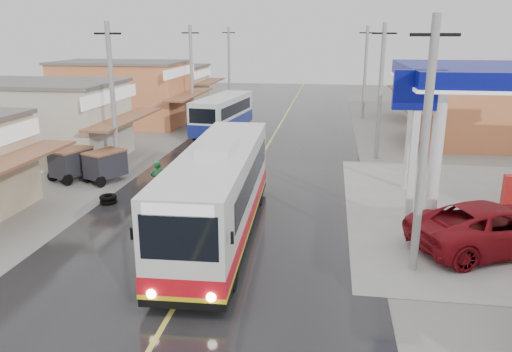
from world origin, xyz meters
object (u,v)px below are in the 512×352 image
at_px(jeepney, 494,227).
at_px(tyre_stack, 108,199).
at_px(cyclist, 160,192).
at_px(tricycle_far, 71,162).
at_px(second_bus, 223,114).
at_px(tricycle_near, 105,164).
at_px(coach_bus, 220,192).

height_order(jeepney, tyre_stack, jeepney).
distance_m(jeepney, cyclist, 13.34).
xyz_separation_m(cyclist, tricycle_far, (-6.04, 3.56, 0.22)).
relative_size(cyclist, tyre_stack, 2.85).
height_order(second_bus, cyclist, second_bus).
relative_size(tricycle_near, tricycle_far, 1.00).
relative_size(second_bus, jeepney, 1.41).
bearing_deg(tricycle_far, cyclist, -12.15).
bearing_deg(cyclist, second_bus, 84.78).
distance_m(cyclist, tyre_stack, 2.63).
distance_m(second_bus, cyclist, 17.03).
bearing_deg(coach_bus, tyre_stack, 151.59).
bearing_deg(tricycle_near, jeepney, 5.29).
height_order(coach_bus, tricycle_far, coach_bus).
bearing_deg(cyclist, tyre_stack, 166.13).
distance_m(cyclist, tricycle_near, 5.44).
height_order(coach_bus, tricycle_near, coach_bus).
bearing_deg(tricycle_far, tricycle_near, 16.97).
xyz_separation_m(tricycle_far, tyre_stack, (3.48, -3.30, -0.75)).
relative_size(second_bus, tricycle_far, 3.45).
bearing_deg(jeepney, tyre_stack, 56.75).
relative_size(coach_bus, tricycle_near, 4.72).
distance_m(coach_bus, cyclist, 4.31).
bearing_deg(tyre_stack, second_bus, 84.22).
height_order(second_bus, tyre_stack, second_bus).
distance_m(second_bus, tricycle_far, 14.40).
height_order(jeepney, tricycle_far, jeepney).
bearing_deg(tyre_stack, tricycle_far, 136.51).
bearing_deg(cyclist, tricycle_near, 131.59).
relative_size(jeepney, tricycle_far, 2.45).
xyz_separation_m(jeepney, tricycle_near, (-17.27, 5.91, 0.08)).
relative_size(cyclist, tricycle_near, 0.89).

